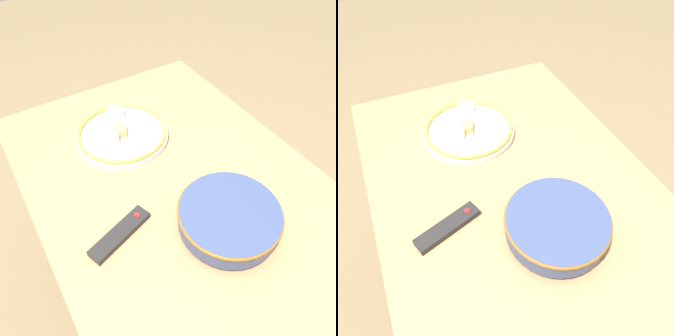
# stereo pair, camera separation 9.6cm
# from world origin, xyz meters

# --- Properties ---
(ground_plane) EXTENTS (8.00, 8.00, 0.00)m
(ground_plane) POSITION_xyz_m (0.00, 0.00, 0.00)
(ground_plane) COLOR #7F6B4C
(dining_table) EXTENTS (1.15, 0.81, 0.76)m
(dining_table) POSITION_xyz_m (0.00, 0.00, 0.66)
(dining_table) COLOR tan
(dining_table) RESTS_ON ground_plane
(noodle_bowl) EXTENTS (0.27, 0.27, 0.08)m
(noodle_bowl) POSITION_xyz_m (-0.21, -0.03, 0.81)
(noodle_bowl) COLOR #384775
(noodle_bowl) RESTS_ON dining_table
(food_plate) EXTENTS (0.31, 0.31, 0.05)m
(food_plate) POSITION_xyz_m (0.25, 0.05, 0.78)
(food_plate) COLOR white
(food_plate) RESTS_ON dining_table
(tv_remote) EXTENTS (0.10, 0.19, 0.02)m
(tv_remote) POSITION_xyz_m (-0.09, 0.22, 0.77)
(tv_remote) COLOR black
(tv_remote) RESTS_ON dining_table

